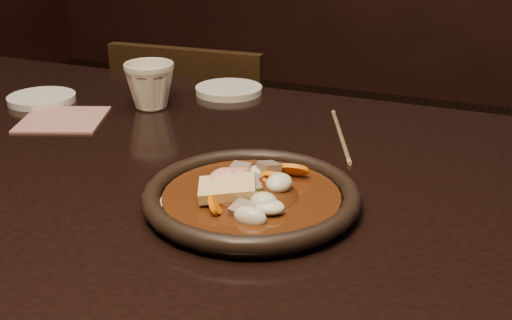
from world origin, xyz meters
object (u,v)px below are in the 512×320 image
at_px(chair, 208,182).
at_px(tea_cup, 150,84).
at_px(table, 145,223).
at_px(plate, 251,197).

height_order(chair, tea_cup, tea_cup).
distance_m(table, chair, 0.71).
relative_size(plate, tea_cup, 3.01).
bearing_deg(tea_cup, plate, -42.55).
bearing_deg(chair, tea_cup, 99.59).
relative_size(table, chair, 2.02).
bearing_deg(table, tea_cup, 118.35).
relative_size(chair, tea_cup, 9.06).
bearing_deg(table, chair, 109.64).
xyz_separation_m(chair, plate, (0.40, -0.67, 0.33)).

